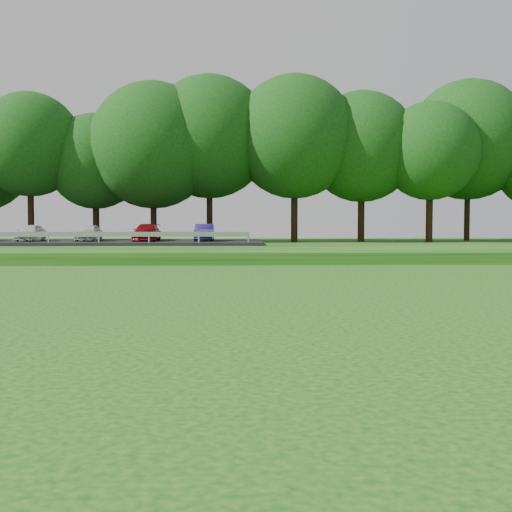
{
  "coord_description": "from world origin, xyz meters",
  "views": [
    {
      "loc": [
        -13.81,
        -11.81,
        2.07
      ],
      "look_at": [
        -13.34,
        2.93,
        1.3
      ],
      "focal_mm": 45.0,
      "sensor_mm": 36.0,
      "label": 1
    }
  ],
  "objects": [
    {
      "name": "berm",
      "position": [
        0.0,
        34.0,
        0.3
      ],
      "size": [
        130.0,
        30.0,
        0.6
      ],
      "primitive_type": "cube",
      "color": "#0D4710",
      "rests_on": "ground"
    },
    {
      "name": "walking_path",
      "position": [
        0.0,
        20.0,
        0.02
      ],
      "size": [
        130.0,
        1.6,
        0.04
      ],
      "primitive_type": "cube",
      "color": "gray",
      "rests_on": "ground"
    },
    {
      "name": "treeline",
      "position": [
        0.0,
        38.0,
        8.1
      ],
      "size": [
        104.0,
        7.0,
        15.0
      ],
      "primitive_type": null,
      "color": "#0E4012",
      "rests_on": "berm"
    },
    {
      "name": "parking_lot",
      "position": [
        -23.87,
        32.8,
        1.01
      ],
      "size": [
        24.0,
        9.0,
        1.38
      ],
      "color": "black",
      "rests_on": "berm"
    }
  ]
}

